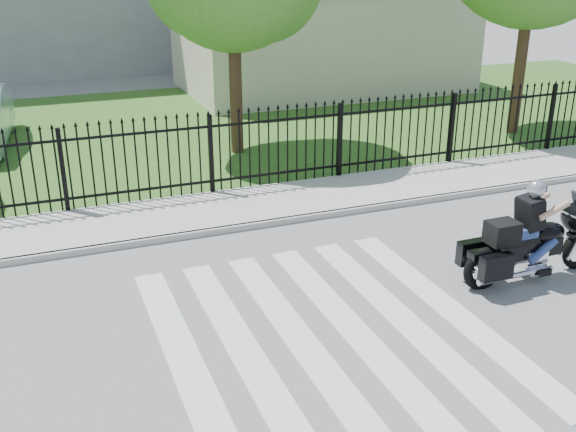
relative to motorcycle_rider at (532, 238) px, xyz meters
name	(u,v)px	position (x,y,z in m)	size (l,w,h in m)	color
ground	(328,335)	(-3.75, -0.41, -0.71)	(120.00, 120.00, 0.00)	slate
crosswalk	(328,335)	(-3.75, -0.41, -0.70)	(5.00, 5.50, 0.01)	silver
sidewalk	(226,209)	(-3.75, 4.59, -0.65)	(40.00, 2.00, 0.12)	#ADAAA3
curb	(241,227)	(-3.75, 3.59, -0.65)	(40.00, 0.12, 0.12)	#ADAAA3
grass_strip	(158,130)	(-3.75, 11.59, -0.70)	(40.00, 12.00, 0.02)	#2C541C
iron_fence	(211,156)	(-3.75, 5.59, 0.19)	(26.00, 0.04, 1.80)	black
building_low	(322,41)	(3.25, 15.59, 1.04)	(10.00, 6.00, 3.50)	beige
motorcycle_rider	(532,238)	(0.00, 0.00, 0.00)	(2.62, 0.77, 1.74)	black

